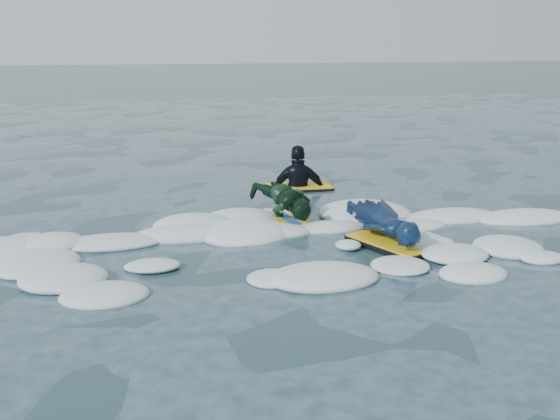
# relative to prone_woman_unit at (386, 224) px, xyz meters

# --- Properties ---
(ground) EXTENTS (120.00, 120.00, 0.00)m
(ground) POSITION_rel_prone_woman_unit_xyz_m (-1.00, -0.80, -0.22)
(ground) COLOR #172D37
(ground) RESTS_ON ground
(foam_band) EXTENTS (12.00, 3.10, 0.30)m
(foam_band) POSITION_rel_prone_woman_unit_xyz_m (-1.00, 0.24, -0.22)
(foam_band) COLOR white
(foam_band) RESTS_ON ground
(prone_woman_unit) EXTENTS (0.97, 1.70, 0.43)m
(prone_woman_unit) POSITION_rel_prone_woman_unit_xyz_m (0.00, 0.00, 0.00)
(prone_woman_unit) COLOR black
(prone_woman_unit) RESTS_ON ground
(prone_child_unit) EXTENTS (0.82, 1.36, 0.50)m
(prone_child_unit) POSITION_rel_prone_woman_unit_xyz_m (-0.93, 1.20, 0.04)
(prone_child_unit) COLOR black
(prone_child_unit) RESTS_ON ground
(waiting_rider_unit) EXTENTS (1.08, 0.62, 1.58)m
(waiting_rider_unit) POSITION_rel_prone_woman_unit_xyz_m (-0.29, 3.08, -0.28)
(waiting_rider_unit) COLOR black
(waiting_rider_unit) RESTS_ON ground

